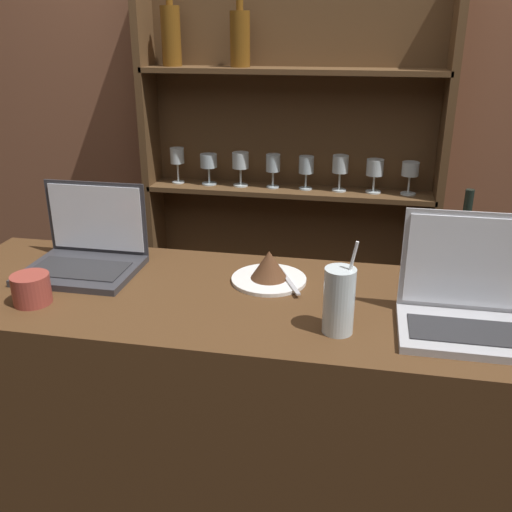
% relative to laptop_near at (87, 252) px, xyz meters
% --- Properties ---
extents(bar_counter, '(1.62, 0.56, 1.02)m').
position_rel_laptop_near_xyz_m(bar_counter, '(0.45, -0.09, -0.56)').
color(bar_counter, '#4C3019').
rests_on(bar_counter, ground_plane).
extents(back_wall, '(7.00, 0.06, 2.70)m').
position_rel_laptop_near_xyz_m(back_wall, '(0.45, 1.00, 0.28)').
color(back_wall, brown).
rests_on(back_wall, ground_plane).
extents(back_shelf, '(1.20, 0.18, 1.88)m').
position_rel_laptop_near_xyz_m(back_shelf, '(0.44, 0.92, -0.08)').
color(back_shelf, brown).
rests_on(back_shelf, ground_plane).
extents(laptop_near, '(0.30, 0.24, 0.23)m').
position_rel_laptop_near_xyz_m(laptop_near, '(0.00, 0.00, 0.00)').
color(laptop_near, '#333338').
rests_on(laptop_near, bar_counter).
extents(laptop_far, '(0.29, 0.21, 0.26)m').
position_rel_laptop_near_xyz_m(laptop_far, '(0.99, -0.16, 0.01)').
color(laptop_far, '#ADADB2').
rests_on(laptop_far, bar_counter).
extents(cake_plate, '(0.20, 0.20, 0.09)m').
position_rel_laptop_near_xyz_m(cake_plate, '(0.52, 0.01, -0.02)').
color(cake_plate, white).
rests_on(cake_plate, bar_counter).
extents(water_glass, '(0.07, 0.07, 0.22)m').
position_rel_laptop_near_xyz_m(water_glass, '(0.72, -0.23, 0.03)').
color(water_glass, silver).
rests_on(water_glass, bar_counter).
extents(wine_bottle_dark, '(0.06, 0.06, 0.25)m').
position_rel_laptop_near_xyz_m(wine_bottle_dark, '(1.02, 0.12, 0.05)').
color(wine_bottle_dark, black).
rests_on(wine_bottle_dark, bar_counter).
extents(coffee_cup, '(0.09, 0.09, 0.07)m').
position_rel_laptop_near_xyz_m(coffee_cup, '(-0.03, -0.23, -0.01)').
color(coffee_cup, '#993D33').
rests_on(coffee_cup, bar_counter).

